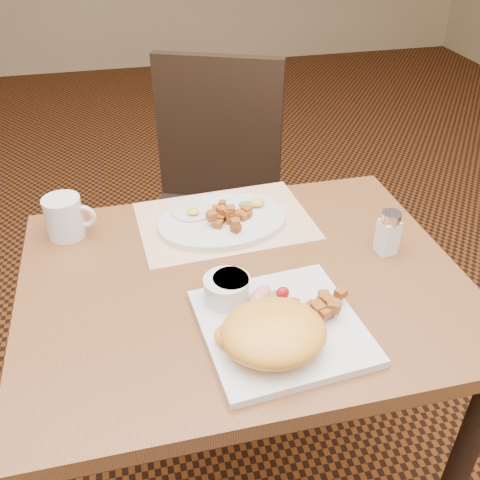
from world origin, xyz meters
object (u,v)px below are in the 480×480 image
at_px(chair_far, 213,195).
at_px(salt_shaker, 388,232).
at_px(table, 243,317).
at_px(coffee_mug, 65,217).
at_px(plate_oval, 223,221).
at_px(plate_square, 281,327).

height_order(chair_far, salt_shaker, chair_far).
bearing_deg(table, coffee_mug, 145.33).
bearing_deg(coffee_mug, plate_oval, -6.71).
relative_size(plate_square, plate_oval, 0.92).
distance_m(chair_far, salt_shaker, 0.78).
bearing_deg(coffee_mug, plate_square, -46.78).
xyz_separation_m(salt_shaker, coffee_mug, (-0.67, 0.23, -0.00)).
xyz_separation_m(plate_square, salt_shaker, (0.29, 0.18, 0.04)).
bearing_deg(chair_far, plate_oval, 104.95).
relative_size(table, salt_shaker, 9.00).
relative_size(chair_far, plate_oval, 3.19).
relative_size(plate_square, salt_shaker, 2.80).
xyz_separation_m(table, plate_oval, (-0.00, 0.20, 0.12)).
distance_m(plate_square, plate_oval, 0.37).
distance_m(plate_square, salt_shaker, 0.35).
bearing_deg(plate_oval, chair_far, 82.20).
height_order(plate_oval, coffee_mug, coffee_mug).
bearing_deg(coffee_mug, table, -34.67).
bearing_deg(plate_square, table, 100.46).
bearing_deg(chair_far, table, 107.29).
xyz_separation_m(chair_far, salt_shaker, (0.25, -0.69, 0.26)).
bearing_deg(chair_far, plate_square, 110.30).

